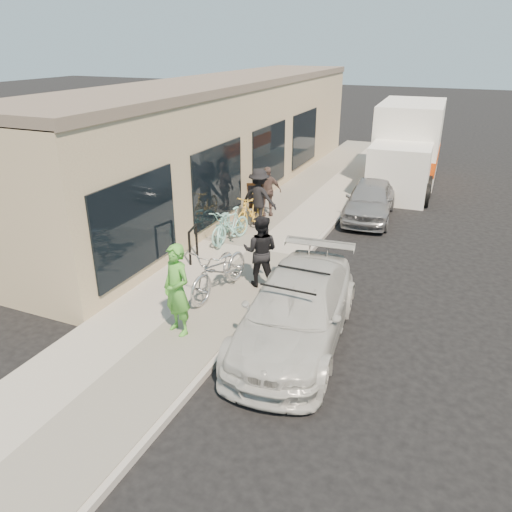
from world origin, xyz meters
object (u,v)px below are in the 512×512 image
(sedan_white, at_px, (296,311))
(bystander_a, at_px, (259,197))
(cruiser_bike_c, at_px, (251,211))
(tandem_bike, at_px, (220,270))
(bike_rack, at_px, (193,241))
(man_standing, at_px, (261,251))
(bystander_b, at_px, (267,191))
(moving_truck, at_px, (407,149))
(sandwich_board, at_px, (255,194))
(cruiser_bike_b, at_px, (224,224))
(woman_rider, at_px, (177,290))
(sedan_silver, at_px, (370,200))
(cruiser_bike_a, at_px, (230,225))

(sedan_white, relative_size, bystander_a, 2.71)
(sedan_white, distance_m, cruiser_bike_c, 6.15)
(tandem_bike, relative_size, bystander_a, 1.23)
(bike_rack, height_order, man_standing, man_standing)
(sedan_white, bearing_deg, bystander_b, 111.40)
(tandem_bike, height_order, bystander_a, bystander_a)
(moving_truck, height_order, bystander_a, moving_truck)
(bike_rack, relative_size, sandwich_board, 0.99)
(bike_rack, relative_size, tandem_bike, 0.42)
(tandem_bike, bearing_deg, cruiser_bike_b, 121.06)
(cruiser_bike_b, bearing_deg, sedan_white, -64.70)
(bystander_a, bearing_deg, moving_truck, -108.55)
(man_standing, relative_size, bystander_a, 0.97)
(moving_truck, xyz_separation_m, man_standing, (-1.62, -11.32, -0.41))
(bike_rack, xyz_separation_m, woman_rider, (1.50, -3.16, 0.37))
(cruiser_bike_c, bearing_deg, cruiser_bike_b, -99.47)
(man_standing, xyz_separation_m, bystander_a, (-1.68, 3.81, 0.03))
(cruiser_bike_c, bearing_deg, bystander_a, 71.25)
(sandwich_board, distance_m, tandem_bike, 6.37)
(sandwich_board, xyz_separation_m, tandem_bike, (1.82, -6.10, 0.10))
(woman_rider, height_order, man_standing, woman_rider)
(cruiser_bike_b, bearing_deg, moving_truck, 51.00)
(bystander_a, distance_m, bystander_b, 1.00)
(sedan_silver, bearing_deg, man_standing, -106.26)
(bike_rack, xyz_separation_m, sedan_white, (3.64, -2.32, -0.03))
(cruiser_bike_a, relative_size, cruiser_bike_c, 0.90)
(sandwich_board, height_order, bystander_b, bystander_b)
(sandwich_board, distance_m, cruiser_bike_b, 3.16)
(sandwich_board, distance_m, sedan_white, 8.11)
(tandem_bike, height_order, woman_rider, woman_rider)
(tandem_bike, relative_size, cruiser_bike_b, 1.18)
(cruiser_bike_c, bearing_deg, woman_rider, -76.15)
(sedan_white, bearing_deg, sedan_silver, 86.14)
(moving_truck, relative_size, man_standing, 3.85)
(sedan_white, bearing_deg, cruiser_bike_c, 116.86)
(sedan_white, distance_m, cruiser_bike_a, 5.13)
(bystander_b, bearing_deg, sedan_white, -91.69)
(bike_rack, bearing_deg, cruiser_bike_c, 83.12)
(woman_rider, relative_size, bystander_b, 1.15)
(cruiser_bike_c, relative_size, bystander_b, 1.11)
(moving_truck, bearing_deg, man_standing, -100.87)
(woman_rider, xyz_separation_m, cruiser_bike_c, (-1.16, 6.03, -0.39))
(moving_truck, relative_size, cruiser_bike_c, 3.67)
(bike_rack, height_order, woman_rider, woman_rider)
(sandwich_board, xyz_separation_m, woman_rider, (1.84, -7.91, 0.45))
(moving_truck, relative_size, bystander_b, 4.08)
(moving_truck, bearing_deg, tandem_bike, -103.50)
(sedan_silver, height_order, man_standing, man_standing)
(cruiser_bike_b, bearing_deg, tandem_bike, -81.44)
(moving_truck, xyz_separation_m, cruiser_bike_b, (-3.71, -9.10, -0.78))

